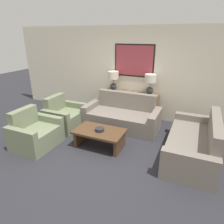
{
  "coord_description": "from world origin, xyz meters",
  "views": [
    {
      "loc": [
        1.8,
        -3.24,
        2.42
      ],
      "look_at": [
        -0.02,
        0.88,
        0.65
      ],
      "focal_mm": 32.0,
      "sensor_mm": 36.0,
      "label": 1
    }
  ],
  "objects_px": {
    "console_table": "(130,105)",
    "table_lamp_right": "(150,82)",
    "couch_by_back_wall": "(122,117)",
    "couch_by_side": "(194,144)",
    "decorative_bowl": "(100,130)",
    "table_lamp_left": "(113,78)",
    "coffee_table": "(99,135)",
    "armchair_near_camera": "(35,134)",
    "armchair_near_back_wall": "(64,117)"
  },
  "relations": [
    {
      "from": "console_table",
      "to": "coffee_table",
      "type": "relative_size",
      "value": 1.47
    },
    {
      "from": "table_lamp_right",
      "to": "couch_by_side",
      "type": "relative_size",
      "value": 0.29
    },
    {
      "from": "table_lamp_left",
      "to": "decorative_bowl",
      "type": "relative_size",
      "value": 2.85
    },
    {
      "from": "table_lamp_right",
      "to": "coffee_table",
      "type": "xyz_separation_m",
      "value": [
        -0.64,
        -1.88,
        -0.88
      ]
    },
    {
      "from": "coffee_table",
      "to": "couch_by_back_wall",
      "type": "bearing_deg",
      "value": 86.11
    },
    {
      "from": "couch_by_side",
      "to": "decorative_bowl",
      "type": "xyz_separation_m",
      "value": [
        -1.97,
        -0.46,
        0.14
      ]
    },
    {
      "from": "console_table",
      "to": "couch_by_back_wall",
      "type": "height_order",
      "value": "couch_by_back_wall"
    },
    {
      "from": "console_table",
      "to": "armchair_near_back_wall",
      "type": "height_order",
      "value": "armchair_near_back_wall"
    },
    {
      "from": "table_lamp_left",
      "to": "table_lamp_right",
      "type": "height_order",
      "value": "same"
    },
    {
      "from": "couch_by_side",
      "to": "armchair_near_camera",
      "type": "bearing_deg",
      "value": -163.61
    },
    {
      "from": "coffee_table",
      "to": "decorative_bowl",
      "type": "xyz_separation_m",
      "value": [
        0.02,
        -0.02,
        0.14
      ]
    },
    {
      "from": "table_lamp_right",
      "to": "coffee_table",
      "type": "distance_m",
      "value": 2.17
    },
    {
      "from": "couch_by_side",
      "to": "armchair_near_camera",
      "type": "height_order",
      "value": "couch_by_side"
    },
    {
      "from": "table_lamp_left",
      "to": "coffee_table",
      "type": "distance_m",
      "value": 2.13
    },
    {
      "from": "table_lamp_left",
      "to": "armchair_near_camera",
      "type": "height_order",
      "value": "table_lamp_left"
    },
    {
      "from": "table_lamp_left",
      "to": "decorative_bowl",
      "type": "bearing_deg",
      "value": -75.32
    },
    {
      "from": "armchair_near_back_wall",
      "to": "armchair_near_camera",
      "type": "height_order",
      "value": "same"
    },
    {
      "from": "table_lamp_left",
      "to": "couch_by_side",
      "type": "height_order",
      "value": "table_lamp_left"
    },
    {
      "from": "table_lamp_right",
      "to": "armchair_near_camera",
      "type": "height_order",
      "value": "table_lamp_right"
    },
    {
      "from": "table_lamp_left",
      "to": "armchair_near_camera",
      "type": "xyz_separation_m",
      "value": [
        -0.89,
        -2.43,
        -0.88
      ]
    },
    {
      "from": "table_lamp_left",
      "to": "couch_by_side",
      "type": "relative_size",
      "value": 0.29
    },
    {
      "from": "console_table",
      "to": "couch_by_back_wall",
      "type": "xyz_separation_m",
      "value": [
        0.0,
        -0.68,
        -0.11
      ]
    },
    {
      "from": "table_lamp_right",
      "to": "armchair_near_camera",
      "type": "bearing_deg",
      "value": -129.63
    },
    {
      "from": "table_lamp_left",
      "to": "couch_by_side",
      "type": "distance_m",
      "value": 2.99
    },
    {
      "from": "armchair_near_back_wall",
      "to": "armchair_near_camera",
      "type": "bearing_deg",
      "value": -90.0
    },
    {
      "from": "coffee_table",
      "to": "console_table",
      "type": "bearing_deg",
      "value": 87.52
    },
    {
      "from": "couch_by_side",
      "to": "coffee_table",
      "type": "bearing_deg",
      "value": -167.61
    },
    {
      "from": "couch_by_side",
      "to": "table_lamp_right",
      "type": "bearing_deg",
      "value": 132.94
    },
    {
      "from": "console_table",
      "to": "armchair_near_camera",
      "type": "distance_m",
      "value": 2.83
    },
    {
      "from": "table_lamp_left",
      "to": "table_lamp_right",
      "type": "distance_m",
      "value": 1.12
    },
    {
      "from": "table_lamp_right",
      "to": "armchair_near_camera",
      "type": "distance_m",
      "value": 3.27
    },
    {
      "from": "couch_by_back_wall",
      "to": "decorative_bowl",
      "type": "distance_m",
      "value": 1.23
    },
    {
      "from": "couch_by_side",
      "to": "armchair_near_back_wall",
      "type": "bearing_deg",
      "value": 178.04
    },
    {
      "from": "table_lamp_left",
      "to": "armchair_near_camera",
      "type": "distance_m",
      "value": 2.73
    },
    {
      "from": "decorative_bowl",
      "to": "armchair_near_back_wall",
      "type": "relative_size",
      "value": 0.21
    },
    {
      "from": "table_lamp_left",
      "to": "couch_by_back_wall",
      "type": "distance_m",
      "value": 1.25
    },
    {
      "from": "table_lamp_left",
      "to": "couch_by_side",
      "type": "bearing_deg",
      "value": -30.35
    },
    {
      "from": "table_lamp_left",
      "to": "table_lamp_right",
      "type": "xyz_separation_m",
      "value": [
        1.12,
        0.0,
        0.0
      ]
    },
    {
      "from": "console_table",
      "to": "table_lamp_right",
      "type": "bearing_deg",
      "value": 0.0
    },
    {
      "from": "table_lamp_left",
      "to": "coffee_table",
      "type": "relative_size",
      "value": 0.52
    },
    {
      "from": "console_table",
      "to": "couch_by_back_wall",
      "type": "relative_size",
      "value": 0.81
    },
    {
      "from": "console_table",
      "to": "table_lamp_right",
      "type": "relative_size",
      "value": 2.81
    },
    {
      "from": "coffee_table",
      "to": "armchair_near_camera",
      "type": "bearing_deg",
      "value": -158.1
    },
    {
      "from": "console_table",
      "to": "armchair_near_camera",
      "type": "xyz_separation_m",
      "value": [
        -1.45,
        -2.43,
        -0.11
      ]
    },
    {
      "from": "coffee_table",
      "to": "armchair_near_camera",
      "type": "distance_m",
      "value": 1.48
    },
    {
      "from": "console_table",
      "to": "armchair_near_camera",
      "type": "bearing_deg",
      "value": -120.85
    },
    {
      "from": "couch_by_back_wall",
      "to": "couch_by_side",
      "type": "distance_m",
      "value": 2.05
    },
    {
      "from": "couch_by_back_wall",
      "to": "armchair_near_camera",
      "type": "relative_size",
      "value": 2.05
    },
    {
      "from": "coffee_table",
      "to": "couch_by_side",
      "type": "bearing_deg",
      "value": 12.39
    },
    {
      "from": "armchair_near_back_wall",
      "to": "table_lamp_left",
      "type": "bearing_deg",
      "value": 56.16
    }
  ]
}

